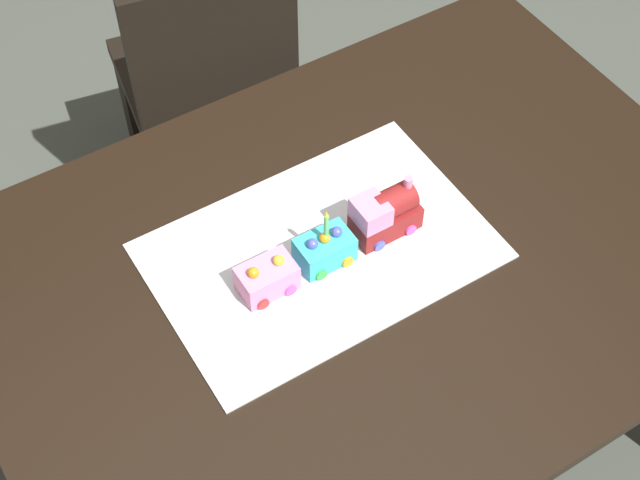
{
  "coord_description": "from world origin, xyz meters",
  "views": [
    {
      "loc": [
        0.6,
        0.82,
        2.1
      ],
      "look_at": [
        0.06,
        -0.05,
        0.77
      ],
      "focal_mm": 52.6,
      "sensor_mm": 36.0,
      "label": 1
    }
  ],
  "objects_px": {
    "cake_car_hopper_turquoise": "(325,249)",
    "birthday_candle": "(326,223)",
    "chair": "(207,81)",
    "cake_locomotive": "(385,213)",
    "cake_car_gondola_bubblegum": "(267,278)",
    "dining_table": "(362,291)"
  },
  "relations": [
    {
      "from": "cake_car_hopper_turquoise",
      "to": "cake_car_gondola_bubblegum",
      "type": "bearing_deg",
      "value": 0.0
    },
    {
      "from": "dining_table",
      "to": "cake_locomotive",
      "type": "distance_m",
      "value": 0.17
    },
    {
      "from": "cake_locomotive",
      "to": "cake_car_gondola_bubblegum",
      "type": "xyz_separation_m",
      "value": [
        0.25,
        -0.0,
        -0.02
      ]
    },
    {
      "from": "cake_car_hopper_turquoise",
      "to": "birthday_candle",
      "type": "height_order",
      "value": "birthday_candle"
    },
    {
      "from": "dining_table",
      "to": "cake_car_hopper_turquoise",
      "type": "bearing_deg",
      "value": -26.87
    },
    {
      "from": "cake_locomotive",
      "to": "birthday_candle",
      "type": "bearing_deg",
      "value": 0.0
    },
    {
      "from": "cake_locomotive",
      "to": "cake_car_hopper_turquoise",
      "type": "distance_m",
      "value": 0.13
    },
    {
      "from": "chair",
      "to": "birthday_candle",
      "type": "xyz_separation_m",
      "value": [
        0.15,
        0.8,
        0.37
      ]
    },
    {
      "from": "dining_table",
      "to": "cake_car_gondola_bubblegum",
      "type": "distance_m",
      "value": 0.23
    },
    {
      "from": "cake_car_hopper_turquoise",
      "to": "birthday_candle",
      "type": "xyz_separation_m",
      "value": [
        -0.0,
        0.0,
        0.07
      ]
    },
    {
      "from": "cake_car_hopper_turquoise",
      "to": "birthday_candle",
      "type": "distance_m",
      "value": 0.07
    },
    {
      "from": "chair",
      "to": "cake_car_hopper_turquoise",
      "type": "distance_m",
      "value": 0.87
    },
    {
      "from": "birthday_candle",
      "to": "chair",
      "type": "bearing_deg",
      "value": -100.42
    },
    {
      "from": "dining_table",
      "to": "cake_car_gondola_bubblegum",
      "type": "height_order",
      "value": "cake_car_gondola_bubblegum"
    },
    {
      "from": "cake_locomotive",
      "to": "cake_car_hopper_turquoise",
      "type": "relative_size",
      "value": 1.4
    },
    {
      "from": "chair",
      "to": "cake_locomotive",
      "type": "relative_size",
      "value": 6.14
    },
    {
      "from": "birthday_candle",
      "to": "dining_table",
      "type": "bearing_deg",
      "value": 152.04
    },
    {
      "from": "cake_locomotive",
      "to": "birthday_candle",
      "type": "relative_size",
      "value": 2.28
    },
    {
      "from": "cake_locomotive",
      "to": "cake_car_hopper_turquoise",
      "type": "height_order",
      "value": "cake_locomotive"
    },
    {
      "from": "cake_car_hopper_turquoise",
      "to": "cake_car_gondola_bubblegum",
      "type": "relative_size",
      "value": 1.0
    },
    {
      "from": "cake_car_gondola_bubblegum",
      "to": "birthday_candle",
      "type": "xyz_separation_m",
      "value": [
        -0.12,
        0.0,
        0.07
      ]
    },
    {
      "from": "cake_locomotive",
      "to": "cake_car_gondola_bubblegum",
      "type": "height_order",
      "value": "cake_locomotive"
    }
  ]
}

